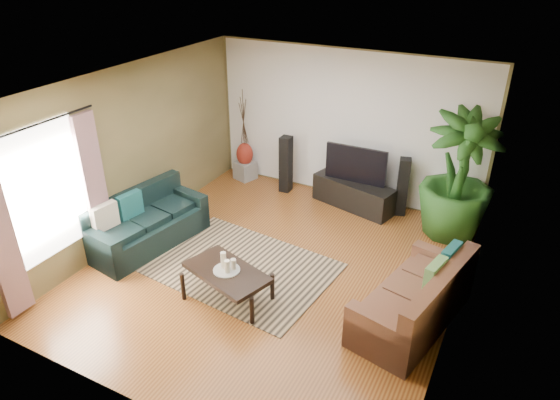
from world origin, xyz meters
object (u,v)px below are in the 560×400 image
Objects in this scene: sofa_right at (413,294)px; side_table at (164,212)px; speaker_right at (403,187)px; potted_plant at (459,176)px; television at (356,164)px; pedestal at (245,170)px; speaker_left at (286,164)px; vase at (245,154)px; tv_stand at (353,194)px; sofa_left at (147,220)px; coffee_table at (228,285)px.

side_table is (-4.29, 0.49, -0.19)m from sofa_right.
speaker_right is 0.50× the size of potted_plant.
television reaches higher than pedestal.
sofa_right is 3.94× the size of side_table.
pedestal is (-0.97, 0.11, -0.36)m from speaker_left.
television is 0.89m from speaker_right.
tv_stand is at bearing -3.66° from vase.
sofa_right reaches higher than pedestal.
sofa_right is at bearing -6.52° from side_table.
television is 2.36m from vase.
speaker_right is (3.25, 2.80, 0.09)m from sofa_left.
sofa_right reaches higher than coffee_table.
side_table is (-2.60, -2.06, -0.01)m from tv_stand.
coffee_table is 1.10× the size of speaker_right.
sofa_right is 1.63× the size of coffee_table.
vase is at bearing 180.00° from pedestal.
speaker_left is (-1.37, 0.02, -0.28)m from television.
pedestal is (-3.16, 0.00, -0.34)m from speaker_right.
sofa_left and sofa_right have the same top height.
speaker_right is 1.07m from potted_plant.
pedestal is at bearing 172.29° from speaker_left.
speaker_right reaches higher than sofa_right.
tv_stand is 2.34m from pedestal.
television is (0.58, 3.26, 0.59)m from coffee_table.
speaker_right is at bearing 25.01° from tv_stand.
television reaches higher than speaker_left.
potted_plant is 4.79m from side_table.
sofa_right is 2.83m from speaker_right.
potted_plant is (2.30, 3.10, 0.80)m from coffee_table.
pedestal is at bearing 83.19° from side_table.
sofa_left is 1.94m from coffee_table.
pedestal is at bearing 176.83° from television.
vase is (-1.75, 3.39, 0.29)m from coffee_table.
speaker_right is 2.25× the size of vase.
coffee_table is at bearing -98.30° from sofa_left.
sofa_left is at bearing -91.83° from vase.
sofa_left reaches higher than pedestal.
tv_stand is 0.57m from television.
television is 2.37× the size of vase.
television is 0.53× the size of potted_plant.
vase is (-4.06, 0.29, -0.51)m from potted_plant.
vase is at bearing 134.82° from coffee_table.
sofa_right is 4.85m from vase.
coffee_table is at bearing -62.62° from vase.
sofa_left is 0.92× the size of potted_plant.
sofa_left is at bearing -154.84° from speaker_right.
sofa_right is 1.69× the size of television.
coffee_table is 1.04× the size of television.
speaker_left is 2.45m from side_table.
side_table is (-4.32, -1.92, -0.80)m from potted_plant.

